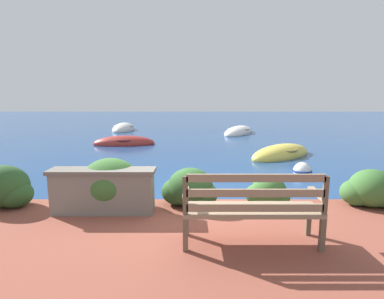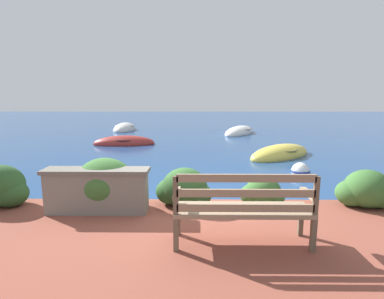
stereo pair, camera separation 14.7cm
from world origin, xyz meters
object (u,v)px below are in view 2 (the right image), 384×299
at_px(rowboat_nearest, 280,155).
at_px(rowboat_far, 240,133).
at_px(rowboat_outer, 125,129).
at_px(mooring_buoy, 300,171).
at_px(rowboat_mid, 124,143).
at_px(park_bench, 243,207).

relative_size(rowboat_nearest, rowboat_far, 0.83).
distance_m(rowboat_outer, mooring_buoy, 12.92).
distance_m(rowboat_mid, rowboat_outer, 5.88).
relative_size(rowboat_mid, rowboat_outer, 0.96).
distance_m(park_bench, rowboat_nearest, 7.16).
bearing_deg(mooring_buoy, rowboat_nearest, 86.47).
bearing_deg(park_bench, rowboat_mid, 117.47).
relative_size(rowboat_far, rowboat_outer, 1.25).
bearing_deg(mooring_buoy, rowboat_mid, 139.36).
height_order(park_bench, rowboat_far, park_bench).
relative_size(rowboat_mid, rowboat_far, 0.77).
height_order(park_bench, rowboat_nearest, park_bench).
relative_size(rowboat_outer, mooring_buoy, 5.58).
height_order(rowboat_far, mooring_buoy, rowboat_far).
relative_size(park_bench, rowboat_far, 0.47).
xyz_separation_m(park_bench, rowboat_mid, (-3.64, 9.34, -0.65)).
bearing_deg(rowboat_outer, rowboat_nearest, -137.31).
bearing_deg(rowboat_outer, park_bench, -160.35).
height_order(park_bench, rowboat_mid, park_bench).
bearing_deg(rowboat_mid, park_bench, 103.76).
bearing_deg(park_bench, rowboat_outer, 114.40).
distance_m(rowboat_mid, mooring_buoy, 7.71).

